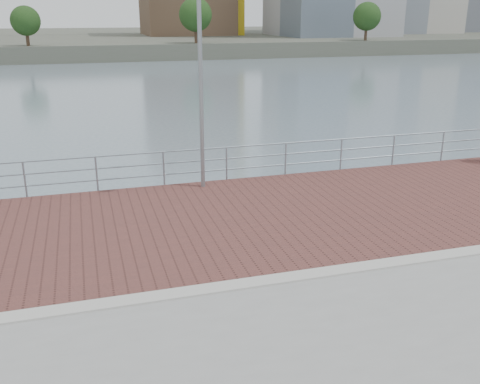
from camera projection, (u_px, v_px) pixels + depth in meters
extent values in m
plane|color=slate|center=(266.00, 364.00, 11.57)|extent=(400.00, 400.00, 0.00)
cube|color=brown|center=(223.00, 219.00, 14.19)|extent=(40.00, 6.80, 0.02)
cube|color=#B7B5AD|center=(268.00, 281.00, 10.92)|extent=(40.00, 0.40, 0.06)
cube|color=#4C5142|center=(91.00, 39.00, 122.41)|extent=(320.00, 95.00, 2.50)
cylinder|color=#8C9EA8|center=(25.00, 180.00, 15.73)|extent=(0.06, 0.06, 1.10)
cylinder|color=#8C9EA8|center=(97.00, 174.00, 16.28)|extent=(0.06, 0.06, 1.10)
cylinder|color=#8C9EA8|center=(164.00, 169.00, 16.83)|extent=(0.06, 0.06, 1.10)
cylinder|color=#8C9EA8|center=(227.00, 164.00, 17.39)|extent=(0.06, 0.06, 1.10)
cylinder|color=#8C9EA8|center=(285.00, 159.00, 17.94)|extent=(0.06, 0.06, 1.10)
cylinder|color=#8C9EA8|center=(341.00, 155.00, 18.49)|extent=(0.06, 0.06, 1.10)
cylinder|color=#8C9EA8|center=(393.00, 151.00, 19.05)|extent=(0.06, 0.06, 1.10)
cylinder|color=#8C9EA8|center=(442.00, 147.00, 19.60)|extent=(0.06, 0.06, 1.10)
cylinder|color=#8C9EA8|center=(195.00, 150.00, 16.93)|extent=(39.00, 0.05, 0.05)
cylinder|color=#8C9EA8|center=(195.00, 161.00, 17.05)|extent=(39.00, 0.05, 0.05)
cylinder|color=#8C9EA8|center=(196.00, 172.00, 17.17)|extent=(39.00, 0.05, 0.05)
cylinder|color=gray|center=(201.00, 83.00, 15.82)|extent=(0.13, 0.13, 6.51)
cylinder|color=#473323|center=(27.00, 34.00, 77.47)|extent=(0.50, 0.50, 3.27)
sphere|color=#193814|center=(25.00, 21.00, 76.87)|extent=(4.21, 4.21, 4.21)
cylinder|color=#473323|center=(196.00, 30.00, 84.09)|extent=(0.50, 0.50, 4.02)
sphere|color=#193814|center=(195.00, 15.00, 83.36)|extent=(5.16, 5.16, 5.16)
cylinder|color=#473323|center=(366.00, 29.00, 92.23)|extent=(0.50, 0.50, 3.72)
sphere|color=#193814|center=(367.00, 16.00, 91.55)|extent=(4.78, 4.78, 4.78)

